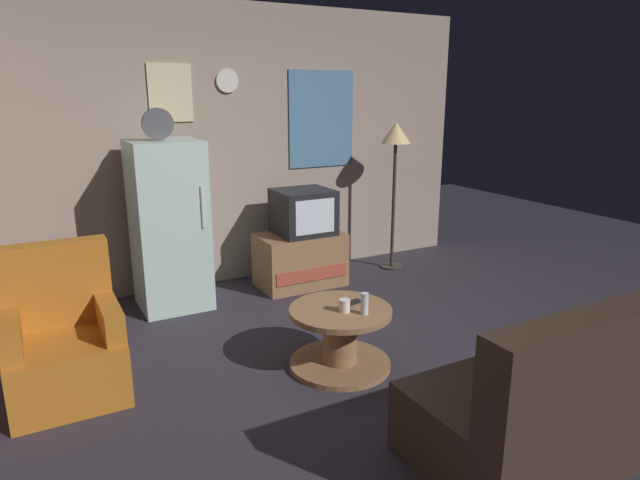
{
  "coord_description": "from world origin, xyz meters",
  "views": [
    {
      "loc": [
        -1.94,
        -2.85,
        1.9
      ],
      "look_at": [
        0.09,
        0.9,
        0.75
      ],
      "focal_mm": 31.02,
      "sensor_mm": 36.0,
      "label": 1
    }
  ],
  "objects_px": {
    "tv_stand": "(300,260)",
    "standing_lamp": "(396,144)",
    "couch": "(570,397)",
    "mug_ceramic_white": "(345,306)",
    "coffee_table": "(340,338)",
    "wine_glass": "(365,304)",
    "crt_tv": "(303,212)",
    "remote_control": "(352,303)",
    "fridge": "(169,225)",
    "armchair": "(64,344)"
  },
  "relations": [
    {
      "from": "couch",
      "to": "tv_stand",
      "type": "bearing_deg",
      "value": 91.67
    },
    {
      "from": "wine_glass",
      "to": "couch",
      "type": "distance_m",
      "value": 1.35
    },
    {
      "from": "tv_stand",
      "to": "wine_glass",
      "type": "bearing_deg",
      "value": -103.09
    },
    {
      "from": "fridge",
      "to": "couch",
      "type": "relative_size",
      "value": 1.04
    },
    {
      "from": "tv_stand",
      "to": "wine_glass",
      "type": "height_order",
      "value": "wine_glass"
    },
    {
      "from": "wine_glass",
      "to": "mug_ceramic_white",
      "type": "xyz_separation_m",
      "value": [
        -0.1,
        0.1,
        -0.03
      ]
    },
    {
      "from": "wine_glass",
      "to": "remote_control",
      "type": "bearing_deg",
      "value": 85.2
    },
    {
      "from": "crt_tv",
      "to": "couch",
      "type": "bearing_deg",
      "value": -89.05
    },
    {
      "from": "fridge",
      "to": "remote_control",
      "type": "height_order",
      "value": "fridge"
    },
    {
      "from": "fridge",
      "to": "crt_tv",
      "type": "height_order",
      "value": "fridge"
    },
    {
      "from": "wine_glass",
      "to": "mug_ceramic_white",
      "type": "distance_m",
      "value": 0.14
    },
    {
      "from": "tv_stand",
      "to": "standing_lamp",
      "type": "distance_m",
      "value": 1.59
    },
    {
      "from": "standing_lamp",
      "to": "couch",
      "type": "bearing_deg",
      "value": -108.85
    },
    {
      "from": "tv_stand",
      "to": "coffee_table",
      "type": "xyz_separation_m",
      "value": [
        -0.52,
        -1.68,
        -0.04
      ]
    },
    {
      "from": "wine_glass",
      "to": "coffee_table",
      "type": "bearing_deg",
      "value": 119.4
    },
    {
      "from": "tv_stand",
      "to": "coffee_table",
      "type": "distance_m",
      "value": 1.76
    },
    {
      "from": "mug_ceramic_white",
      "to": "fridge",
      "type": "bearing_deg",
      "value": 112.16
    },
    {
      "from": "remote_control",
      "to": "coffee_table",
      "type": "bearing_deg",
      "value": -175.96
    },
    {
      "from": "coffee_table",
      "to": "mug_ceramic_white",
      "type": "xyz_separation_m",
      "value": [
        -0.01,
        -0.07,
        0.27
      ]
    },
    {
      "from": "tv_stand",
      "to": "armchair",
      "type": "height_order",
      "value": "armchair"
    },
    {
      "from": "coffee_table",
      "to": "couch",
      "type": "height_order",
      "value": "couch"
    },
    {
      "from": "mug_ceramic_white",
      "to": "standing_lamp",
      "type": "bearing_deg",
      "value": 46.62
    },
    {
      "from": "couch",
      "to": "mug_ceramic_white",
      "type": "bearing_deg",
      "value": 114.81
    },
    {
      "from": "tv_stand",
      "to": "remote_control",
      "type": "height_order",
      "value": "tv_stand"
    },
    {
      "from": "tv_stand",
      "to": "mug_ceramic_white",
      "type": "distance_m",
      "value": 1.83
    },
    {
      "from": "mug_ceramic_white",
      "to": "tv_stand",
      "type": "bearing_deg",
      "value": 73.21
    },
    {
      "from": "tv_stand",
      "to": "standing_lamp",
      "type": "xyz_separation_m",
      "value": [
        1.15,
        0.03,
        1.09
      ]
    },
    {
      "from": "fridge",
      "to": "armchair",
      "type": "xyz_separation_m",
      "value": [
        -0.99,
        -1.19,
        -0.42
      ]
    },
    {
      "from": "mug_ceramic_white",
      "to": "remote_control",
      "type": "xyz_separation_m",
      "value": [
        0.11,
        0.09,
        -0.03
      ]
    },
    {
      "from": "wine_glass",
      "to": "couch",
      "type": "bearing_deg",
      "value": -67.24
    },
    {
      "from": "wine_glass",
      "to": "armchair",
      "type": "distance_m",
      "value": 1.96
    },
    {
      "from": "fridge",
      "to": "tv_stand",
      "type": "distance_m",
      "value": 1.35
    },
    {
      "from": "tv_stand",
      "to": "crt_tv",
      "type": "bearing_deg",
      "value": -1.41
    },
    {
      "from": "crt_tv",
      "to": "mug_ceramic_white",
      "type": "xyz_separation_m",
      "value": [
        -0.56,
        -1.74,
        -0.27
      ]
    },
    {
      "from": "coffee_table",
      "to": "remote_control",
      "type": "bearing_deg",
      "value": 14.95
    },
    {
      "from": "remote_control",
      "to": "tv_stand",
      "type": "bearing_deg",
      "value": 65.06
    },
    {
      "from": "wine_glass",
      "to": "tv_stand",
      "type": "bearing_deg",
      "value": 76.91
    },
    {
      "from": "coffee_table",
      "to": "wine_glass",
      "type": "bearing_deg",
      "value": -60.6
    },
    {
      "from": "tv_stand",
      "to": "crt_tv",
      "type": "relative_size",
      "value": 1.56
    },
    {
      "from": "crt_tv",
      "to": "armchair",
      "type": "height_order",
      "value": "crt_tv"
    },
    {
      "from": "crt_tv",
      "to": "wine_glass",
      "type": "relative_size",
      "value": 3.6
    },
    {
      "from": "coffee_table",
      "to": "couch",
      "type": "bearing_deg",
      "value": -66.42
    },
    {
      "from": "remote_control",
      "to": "armchair",
      "type": "bearing_deg",
      "value": 153.38
    },
    {
      "from": "crt_tv",
      "to": "coffee_table",
      "type": "bearing_deg",
      "value": -108.44
    },
    {
      "from": "tv_stand",
      "to": "mug_ceramic_white",
      "type": "relative_size",
      "value": 9.33
    },
    {
      "from": "armchair",
      "to": "coffee_table",
      "type": "bearing_deg",
      "value": -17.52
    },
    {
      "from": "standing_lamp",
      "to": "mug_ceramic_white",
      "type": "distance_m",
      "value": 2.59
    },
    {
      "from": "crt_tv",
      "to": "standing_lamp",
      "type": "distance_m",
      "value": 1.26
    },
    {
      "from": "fridge",
      "to": "crt_tv",
      "type": "distance_m",
      "value": 1.3
    },
    {
      "from": "fridge",
      "to": "mug_ceramic_white",
      "type": "distance_m",
      "value": 1.97
    }
  ]
}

